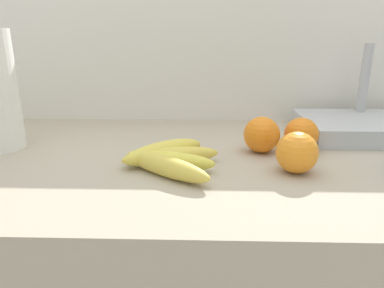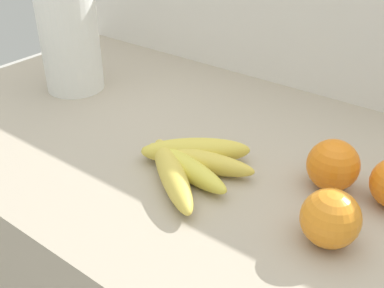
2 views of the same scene
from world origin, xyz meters
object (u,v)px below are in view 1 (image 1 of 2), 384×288
Objects in this scene: banana_bunch at (167,158)px; orange_back_right at (301,134)px; orange_back_left at (262,135)px; sink_basin at (373,126)px; orange_front at (297,153)px.

banana_bunch is 0.30m from orange_back_right.
sink_basin reaches higher than orange_back_left.
sink_basin is (0.25, 0.25, -0.01)m from orange_front.
orange_front is 1.04× the size of orange_back_right.
orange_back_left is 0.09m from orange_back_right.
orange_back_right is 0.25m from sink_basin.
banana_bunch is at bearing -152.57° from orange_back_left.
orange_back_left is 0.12m from orange_front.
orange_back_right is at bearing -149.20° from sink_basin.
orange_back_left is at bearing -154.95° from sink_basin.
sink_basin reaches higher than orange_front.
banana_bunch is at bearing 176.37° from orange_front.
sink_basin is (0.21, 0.13, -0.01)m from orange_back_right.
orange_back_right is at bearing 21.98° from banana_bunch.
orange_back_left is 0.22× the size of sink_basin.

